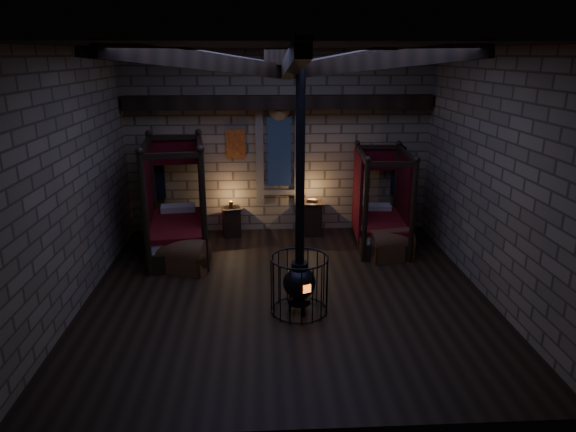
{
  "coord_description": "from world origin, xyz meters",
  "views": [
    {
      "loc": [
        -0.42,
        -8.32,
        4.09
      ],
      "look_at": [
        0.05,
        0.6,
        1.25
      ],
      "focal_mm": 32.0,
      "sensor_mm": 36.0,
      "label": 1
    }
  ],
  "objects_px": {
    "trunk_left": "(184,256)",
    "trunk_right": "(390,245)",
    "bed_right": "(380,222)",
    "stove": "(299,278)",
    "bed_left": "(178,226)"
  },
  "relations": [
    {
      "from": "trunk_left",
      "to": "stove",
      "type": "relative_size",
      "value": 0.26
    },
    {
      "from": "bed_right",
      "to": "stove",
      "type": "xyz_separation_m",
      "value": [
        -2.03,
        -3.09,
        0.08
      ]
    },
    {
      "from": "trunk_right",
      "to": "stove",
      "type": "distance_m",
      "value": 3.03
    },
    {
      "from": "bed_left",
      "to": "stove",
      "type": "xyz_separation_m",
      "value": [
        2.38,
        -2.84,
        0.01
      ]
    },
    {
      "from": "bed_right",
      "to": "trunk_left",
      "type": "height_order",
      "value": "bed_right"
    },
    {
      "from": "trunk_right",
      "to": "stove",
      "type": "relative_size",
      "value": 0.24
    },
    {
      "from": "trunk_right",
      "to": "stove",
      "type": "bearing_deg",
      "value": -145.44
    },
    {
      "from": "bed_right",
      "to": "trunk_left",
      "type": "xyz_separation_m",
      "value": [
        -4.17,
        -1.28,
        -0.21
      ]
    },
    {
      "from": "trunk_left",
      "to": "trunk_right",
      "type": "xyz_separation_m",
      "value": [
        4.19,
        0.41,
        -0.02
      ]
    },
    {
      "from": "bed_left",
      "to": "trunk_right",
      "type": "xyz_separation_m",
      "value": [
        4.43,
        -0.63,
        -0.3
      ]
    },
    {
      "from": "bed_left",
      "to": "bed_right",
      "type": "bearing_deg",
      "value": -4.18
    },
    {
      "from": "bed_right",
      "to": "trunk_left",
      "type": "relative_size",
      "value": 1.95
    },
    {
      "from": "bed_left",
      "to": "trunk_left",
      "type": "xyz_separation_m",
      "value": [
        0.25,
        -1.04,
        -0.28
      ]
    },
    {
      "from": "trunk_right",
      "to": "bed_right",
      "type": "bearing_deg",
      "value": 78.74
    },
    {
      "from": "bed_left",
      "to": "bed_right",
      "type": "xyz_separation_m",
      "value": [
        4.41,
        0.25,
        -0.07
      ]
    }
  ]
}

